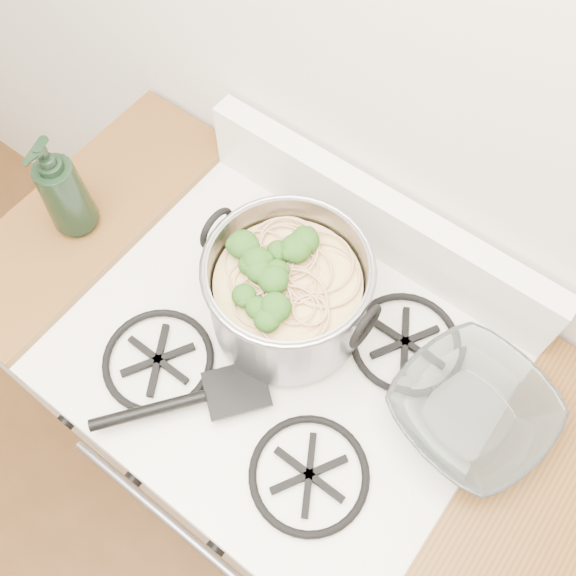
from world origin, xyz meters
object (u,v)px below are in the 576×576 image
Objects in this scene: gas_range at (283,425)px; bottle at (61,187)px; spatula at (236,388)px; stock_pot at (288,294)px; glass_bowl at (469,413)px.

bottle is at bearing -177.28° from gas_range.
gas_range is 0.78m from bottle.
stock_pot is at bearing 132.53° from spatula.
stock_pot is (-0.03, 0.06, 0.58)m from gas_range.
stock_pot reaches higher than gas_range.
bottle is (-0.48, 0.08, 0.10)m from spatula.
bottle is (-0.83, -0.12, 0.10)m from glass_bowl.
gas_range is 0.58m from stock_pot.
stock_pot reaches higher than glass_bowl.
glass_bowl is 0.84m from bottle.
bottle reaches higher than glass_bowl.
gas_range is 2.98× the size of spatula.
glass_bowl is at bearing 5.54° from stock_pot.
glass_bowl is at bearing 68.18° from spatula.
gas_range is 0.61m from glass_bowl.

